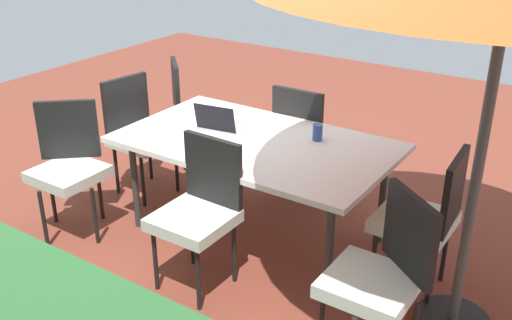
{
  "coord_description": "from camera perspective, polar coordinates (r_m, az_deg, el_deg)",
  "views": [
    {
      "loc": [
        -2.17,
        3.25,
        2.39
      ],
      "look_at": [
        0.0,
        0.0,
        0.61
      ],
      "focal_mm": 41.94,
      "sensor_mm": 36.0,
      "label": 1
    }
  ],
  "objects": [
    {
      "name": "chair_west",
      "position": [
        3.84,
        15.82,
        -5.08
      ],
      "size": [
        0.47,
        0.46,
        0.98
      ],
      "rotation": [
        0.0,
        0.0,
        1.63
      ],
      "color": "silver",
      "rests_on": "ground_plane"
    },
    {
      "name": "chair_south",
      "position": [
        4.89,
        4.72,
        2.36
      ],
      "size": [
        0.46,
        0.46,
        0.98
      ],
      "rotation": [
        0.0,
        0.0,
        0.01
      ],
      "color": "silver",
      "rests_on": "ground_plane"
    },
    {
      "name": "chair_southeast",
      "position": [
        5.57,
        -6.03,
        5.11
      ],
      "size": [
        0.59,
        0.59,
        0.98
      ],
      "rotation": [
        0.0,
        0.0,
        5.5
      ],
      "color": "silver",
      "rests_on": "ground_plane"
    },
    {
      "name": "chair_east",
      "position": [
        5.07,
        -11.12,
        2.8
      ],
      "size": [
        0.49,
        0.48,
        0.98
      ],
      "rotation": [
        0.0,
        0.0,
        4.56
      ],
      "color": "silver",
      "rests_on": "ground_plane"
    },
    {
      "name": "chair_northeast",
      "position": [
        4.6,
        -17.44,
        -0.22
      ],
      "size": [
        0.58,
        0.59,
        0.98
      ],
      "rotation": [
        0.0,
        0.0,
        3.86
      ],
      "color": "silver",
      "rests_on": "ground_plane"
    },
    {
      "name": "laptop",
      "position": [
        4.41,
        -3.5,
        3.45
      ],
      "size": [
        0.35,
        0.29,
        0.21
      ],
      "rotation": [
        0.0,
        0.0,
        0.15
      ],
      "color": "#B7B7BC",
      "rests_on": "dining_table"
    },
    {
      "name": "dining_table",
      "position": [
        4.25,
        -0.0,
        1.27
      ],
      "size": [
        1.94,
        1.13,
        0.76
      ],
      "color": "white",
      "rests_on": "ground_plane"
    },
    {
      "name": "chair_northwest",
      "position": [
        3.26,
        11.87,
        -10.4
      ],
      "size": [
        0.58,
        0.58,
        0.98
      ],
      "rotation": [
        0.0,
        0.0,
        2.49
      ],
      "color": "silver",
      "rests_on": "ground_plane"
    },
    {
      "name": "ground_plane",
      "position": [
        4.59,
        -0.0,
        -7.05
      ],
      "size": [
        10.0,
        10.0,
        0.02
      ],
      "primitive_type": "cube",
      "color": "brown"
    },
    {
      "name": "chair_north",
      "position": [
        3.8,
        -5.43,
        -4.53
      ],
      "size": [
        0.46,
        0.47,
        0.98
      ],
      "rotation": [
        0.0,
        0.0,
        3.11
      ],
      "color": "silver",
      "rests_on": "ground_plane"
    },
    {
      "name": "cup",
      "position": [
        4.24,
        5.89,
        2.63
      ],
      "size": [
        0.07,
        0.07,
        0.12
      ],
      "primitive_type": "cylinder",
      "color": "#334C99",
      "rests_on": "dining_table"
    }
  ]
}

